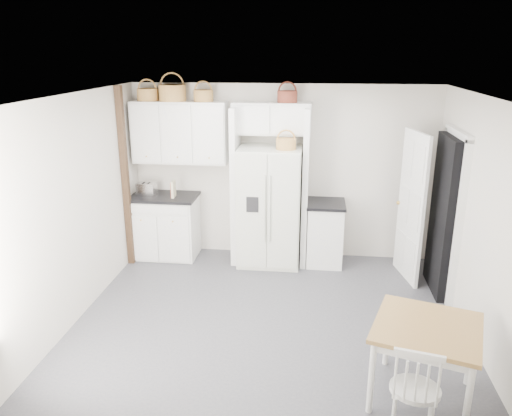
# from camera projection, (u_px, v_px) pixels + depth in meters

# --- Properties ---
(floor) EXTENTS (4.50, 4.50, 0.00)m
(floor) POSITION_uv_depth(u_px,v_px,m) (269.00, 316.00, 5.99)
(floor) COLOR #515155
(floor) RESTS_ON ground
(ceiling) EXTENTS (4.50, 4.50, 0.00)m
(ceiling) POSITION_uv_depth(u_px,v_px,m) (271.00, 96.00, 5.20)
(ceiling) COLOR white
(ceiling) RESTS_ON wall_back
(wall_back) EXTENTS (4.50, 0.00, 4.50)m
(wall_back) POSITION_uv_depth(u_px,v_px,m) (282.00, 172.00, 7.49)
(wall_back) COLOR beige
(wall_back) RESTS_ON floor
(wall_left) EXTENTS (0.00, 4.00, 4.00)m
(wall_left) POSITION_uv_depth(u_px,v_px,m) (79.00, 207.00, 5.85)
(wall_left) COLOR beige
(wall_left) RESTS_ON floor
(wall_right) EXTENTS (0.00, 4.00, 4.00)m
(wall_right) POSITION_uv_depth(u_px,v_px,m) (479.00, 221.00, 5.35)
(wall_right) COLOR beige
(wall_right) RESTS_ON floor
(refrigerator) EXTENTS (0.90, 0.72, 1.74)m
(refrigerator) POSITION_uv_depth(u_px,v_px,m) (270.00, 206.00, 7.29)
(refrigerator) COLOR silver
(refrigerator) RESTS_ON floor
(base_cab_left) EXTENTS (1.00, 0.63, 0.93)m
(base_cab_left) POSITION_uv_depth(u_px,v_px,m) (164.00, 227.00, 7.66)
(base_cab_left) COLOR silver
(base_cab_left) RESTS_ON floor
(base_cab_right) EXTENTS (0.51, 0.61, 0.90)m
(base_cab_right) POSITION_uv_depth(u_px,v_px,m) (325.00, 234.00, 7.39)
(base_cab_right) COLOR silver
(base_cab_right) RESTS_ON floor
(dining_table) EXTENTS (1.12, 1.12, 0.74)m
(dining_table) POSITION_uv_depth(u_px,v_px,m) (424.00, 362.00, 4.49)
(dining_table) COLOR #885F3C
(dining_table) RESTS_ON floor
(windsor_chair) EXTENTS (0.48, 0.45, 0.84)m
(windsor_chair) POSITION_uv_depth(u_px,v_px,m) (415.00, 389.00, 4.06)
(windsor_chair) COLOR silver
(windsor_chair) RESTS_ON floor
(counter_left) EXTENTS (1.04, 0.67, 0.04)m
(counter_left) POSITION_uv_depth(u_px,v_px,m) (163.00, 196.00, 7.51)
(counter_left) COLOR black
(counter_left) RESTS_ON base_cab_left
(counter_right) EXTENTS (0.55, 0.66, 0.04)m
(counter_right) POSITION_uv_depth(u_px,v_px,m) (326.00, 204.00, 7.25)
(counter_right) COLOR black
(counter_right) RESTS_ON base_cab_right
(toaster) EXTENTS (0.29, 0.19, 0.19)m
(toaster) POSITION_uv_depth(u_px,v_px,m) (147.00, 189.00, 7.46)
(toaster) COLOR silver
(toaster) RESTS_ON counter_left
(cookbook_red) EXTENTS (0.04, 0.16, 0.24)m
(cookbook_red) POSITION_uv_depth(u_px,v_px,m) (173.00, 189.00, 7.37)
(cookbook_red) COLOR #A33A28
(cookbook_red) RESTS_ON counter_left
(cookbook_cream) EXTENTS (0.04, 0.17, 0.25)m
(cookbook_cream) POSITION_uv_depth(u_px,v_px,m) (173.00, 189.00, 7.37)
(cookbook_cream) COLOR beige
(cookbook_cream) RESTS_ON counter_left
(basket_upper_a) EXTENTS (0.30, 0.30, 0.17)m
(basket_upper_a) POSITION_uv_depth(u_px,v_px,m) (148.00, 95.00, 7.20)
(basket_upper_a) COLOR #9F5B2C
(basket_upper_a) RESTS_ON upper_cabinet
(basket_upper_b) EXTENTS (0.39, 0.39, 0.23)m
(basket_upper_b) POSITION_uv_depth(u_px,v_px,m) (172.00, 93.00, 7.15)
(basket_upper_b) COLOR #9F5B2C
(basket_upper_b) RESTS_ON upper_cabinet
(basket_upper_c) EXTENTS (0.28, 0.28, 0.16)m
(basket_upper_c) POSITION_uv_depth(u_px,v_px,m) (203.00, 96.00, 7.11)
(basket_upper_c) COLOR #9F5B2C
(basket_upper_c) RESTS_ON upper_cabinet
(basket_bridge_b) EXTENTS (0.28, 0.28, 0.16)m
(basket_bridge_b) POSITION_uv_depth(u_px,v_px,m) (287.00, 97.00, 6.98)
(basket_bridge_b) COLOR #612415
(basket_bridge_b) RESTS_ON bridge_cabinet
(basket_fridge_b) EXTENTS (0.28, 0.28, 0.15)m
(basket_fridge_b) POSITION_uv_depth(u_px,v_px,m) (286.00, 144.00, 6.89)
(basket_fridge_b) COLOR #9F5B2C
(basket_fridge_b) RESTS_ON refrigerator
(upper_cabinet) EXTENTS (1.40, 0.34, 0.90)m
(upper_cabinet) POSITION_uv_depth(u_px,v_px,m) (180.00, 132.00, 7.31)
(upper_cabinet) COLOR silver
(upper_cabinet) RESTS_ON wall_back
(bridge_cabinet) EXTENTS (1.12, 0.34, 0.45)m
(bridge_cabinet) POSITION_uv_depth(u_px,v_px,m) (272.00, 118.00, 7.10)
(bridge_cabinet) COLOR silver
(bridge_cabinet) RESTS_ON wall_back
(fridge_panel_left) EXTENTS (0.08, 0.60, 2.30)m
(fridge_panel_left) POSITION_uv_depth(u_px,v_px,m) (236.00, 186.00, 7.32)
(fridge_panel_left) COLOR silver
(fridge_panel_left) RESTS_ON floor
(fridge_panel_right) EXTENTS (0.08, 0.60, 2.30)m
(fridge_panel_right) POSITION_uv_depth(u_px,v_px,m) (305.00, 188.00, 7.21)
(fridge_panel_right) COLOR silver
(fridge_panel_right) RESTS_ON floor
(trim_post) EXTENTS (0.09, 0.09, 2.60)m
(trim_post) POSITION_uv_depth(u_px,v_px,m) (125.00, 179.00, 7.12)
(trim_post) COLOR black
(trim_post) RESTS_ON floor
(doorway_void) EXTENTS (0.18, 0.85, 2.05)m
(doorway_void) POSITION_uv_depth(u_px,v_px,m) (445.00, 216.00, 6.39)
(doorway_void) COLOR black
(doorway_void) RESTS_ON floor
(door_slab) EXTENTS (0.21, 0.79, 2.05)m
(door_slab) POSITION_uv_depth(u_px,v_px,m) (411.00, 207.00, 6.74)
(door_slab) COLOR white
(door_slab) RESTS_ON floor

